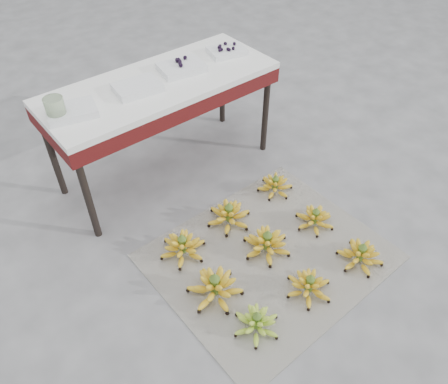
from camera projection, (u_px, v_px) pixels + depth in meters
ground at (265, 251)px, 2.54m from camera, size 60.00×60.00×0.00m
newspaper_mat at (269, 256)px, 2.51m from camera, size 1.26×1.06×0.01m
bunch_front_left at (256, 323)px, 2.14m from camera, size 0.28×0.28×0.14m
bunch_front_center at (309, 286)px, 2.30m from camera, size 0.32×0.32×0.15m
bunch_front_right at (360, 255)px, 2.45m from camera, size 0.29×0.29×0.16m
bunch_mid_left at (215, 287)px, 2.28m from camera, size 0.36×0.36×0.18m
bunch_mid_center at (267, 243)px, 2.50m from camera, size 0.37×0.37×0.17m
bunch_mid_right at (315, 219)px, 2.66m from camera, size 0.28×0.28×0.14m
bunch_back_left at (183, 247)px, 2.49m from camera, size 0.34×0.34×0.16m
bunch_back_center at (229, 215)px, 2.67m from camera, size 0.35×0.35×0.17m
bunch_back_right at (275, 185)px, 2.88m from camera, size 0.30×0.30×0.14m
vendor_table at (161, 92)px, 2.66m from camera, size 1.45×0.58×0.69m
tray_far_left at (72, 111)px, 2.32m from camera, size 0.30×0.24×0.04m
tray_left at (137, 87)px, 2.51m from camera, size 0.28×0.22×0.04m
tray_right at (181, 67)px, 2.68m from camera, size 0.30×0.23×0.07m
tray_far_right at (227, 51)px, 2.85m from camera, size 0.27×0.22×0.06m
glass_jar at (56, 109)px, 2.26m from camera, size 0.12×0.12×0.13m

